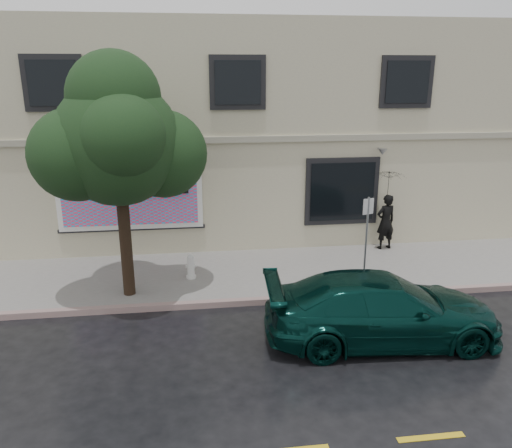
{
  "coord_description": "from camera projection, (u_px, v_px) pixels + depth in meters",
  "views": [
    {
      "loc": [
        -1.37,
        -9.59,
        5.52
      ],
      "look_at": [
        0.16,
        2.2,
        1.86
      ],
      "focal_mm": 35.0,
      "sensor_mm": 36.0,
      "label": 1
    }
  ],
  "objects": [
    {
      "name": "ground",
      "position": [
        261.0,
        335.0,
        10.89
      ],
      "size": [
        90.0,
        90.0,
        0.0
      ],
      "primitive_type": "plane",
      "color": "black",
      "rests_on": "ground"
    },
    {
      "name": "sidewalk",
      "position": [
        245.0,
        274.0,
        13.94
      ],
      "size": [
        20.0,
        3.5,
        0.15
      ],
      "primitive_type": "cube",
      "color": "gray",
      "rests_on": "ground"
    },
    {
      "name": "curb",
      "position": [
        253.0,
        302.0,
        12.28
      ],
      "size": [
        20.0,
        0.18,
        0.16
      ],
      "primitive_type": "cube",
      "color": "gray",
      "rests_on": "ground"
    },
    {
      "name": "building",
      "position": [
        228.0,
        128.0,
        18.38
      ],
      "size": [
        20.0,
        8.12,
        7.0
      ],
      "color": "#B5AC92",
      "rests_on": "ground"
    },
    {
      "name": "billboard",
      "position": [
        130.0,
        195.0,
        14.55
      ],
      "size": [
        4.3,
        0.16,
        2.2
      ],
      "color": "white",
      "rests_on": "ground"
    },
    {
      "name": "car",
      "position": [
        382.0,
        309.0,
        10.51
      ],
      "size": [
        5.06,
        2.46,
        1.44
      ],
      "primitive_type": "imported",
      "rotation": [
        0.0,
        0.0,
        1.51
      ],
      "color": "#072C27",
      "rests_on": "ground"
    },
    {
      "name": "pedestrian",
      "position": [
        386.0,
        222.0,
        15.5
      ],
      "size": [
        0.72,
        0.55,
        1.74
      ],
      "primitive_type": "imported",
      "rotation": [
        0.0,
        0.0,
        3.38
      ],
      "color": "black",
      "rests_on": "sidewalk"
    },
    {
      "name": "umbrella",
      "position": [
        389.0,
        182.0,
        15.13
      ],
      "size": [
        1.25,
        1.25,
        0.79
      ],
      "primitive_type": "imported",
      "rotation": [
        0.0,
        0.0,
        -0.18
      ],
      "color": "black",
      "rests_on": "pedestrian"
    },
    {
      "name": "street_tree",
      "position": [
        118.0,
        144.0,
        11.44
      ],
      "size": [
        2.92,
        2.92,
        5.25
      ],
      "color": "black",
      "rests_on": "sidewalk"
    },
    {
      "name": "fire_hydrant",
      "position": [
        191.0,
        266.0,
        13.4
      ],
      "size": [
        0.28,
        0.26,
        0.69
      ],
      "rotation": [
        0.0,
        0.0,
        -0.32
      ],
      "color": "silver",
      "rests_on": "sidewalk"
    },
    {
      "name": "sign_pole",
      "position": [
        366.0,
        235.0,
        12.37
      ],
      "size": [
        0.29,
        0.11,
        2.43
      ],
      "rotation": [
        0.0,
        0.0,
        0.3
      ],
      "color": "#92959A",
      "rests_on": "sidewalk"
    }
  ]
}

